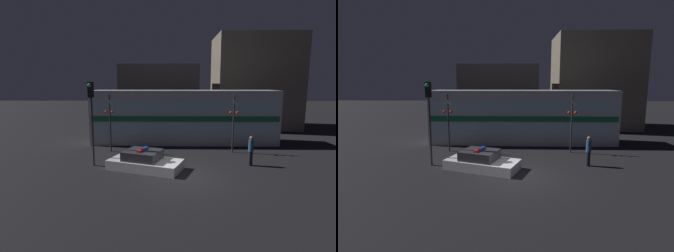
% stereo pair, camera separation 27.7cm
% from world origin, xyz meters
% --- Properties ---
extents(ground_plane, '(120.00, 120.00, 0.00)m').
position_xyz_m(ground_plane, '(0.00, 0.00, 0.00)').
color(ground_plane, black).
extents(train, '(15.08, 3.01, 4.38)m').
position_xyz_m(train, '(0.38, 8.22, 2.19)').
color(train, silver).
rests_on(train, ground_plane).
extents(police_car, '(4.60, 3.19, 1.22)m').
position_xyz_m(police_car, '(-2.19, 1.14, 0.44)').
color(police_car, silver).
rests_on(police_car, ground_plane).
extents(pedestrian, '(0.31, 0.31, 1.83)m').
position_xyz_m(pedestrian, '(4.19, 1.91, 0.94)').
color(pedestrian, black).
rests_on(pedestrian, ground_plane).
extents(crossing_signal_near, '(0.68, 0.27, 4.16)m').
position_xyz_m(crossing_signal_near, '(3.78, 4.96, 2.38)').
color(crossing_signal_near, '#2D2D33').
rests_on(crossing_signal_near, ground_plane).
extents(crossing_signal_far, '(0.68, 0.27, 4.19)m').
position_xyz_m(crossing_signal_far, '(-5.07, 5.04, 2.39)').
color(crossing_signal_far, '#2D2D33').
rests_on(crossing_signal_far, ground_plane).
extents(traffic_light_corner, '(0.30, 0.46, 5.04)m').
position_xyz_m(traffic_light_corner, '(-5.33, 1.70, 3.58)').
color(traffic_light_corner, '#2D2D33').
rests_on(traffic_light_corner, ground_plane).
extents(building_left, '(8.22, 6.17, 6.86)m').
position_xyz_m(building_left, '(-1.99, 15.89, 3.43)').
color(building_left, '#47423D').
rests_on(building_left, ground_plane).
extents(building_center, '(8.83, 6.49, 10.08)m').
position_xyz_m(building_center, '(8.62, 16.50, 5.04)').
color(building_center, '#726656').
rests_on(building_center, ground_plane).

